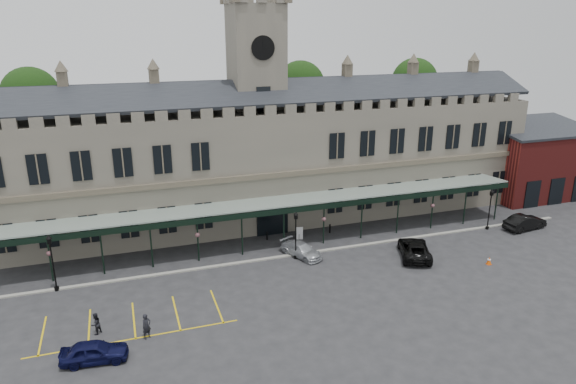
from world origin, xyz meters
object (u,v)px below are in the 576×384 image
object	(u,v)px
sign_board	(299,233)
traffic_cone	(489,261)
lamp_post_right	(490,206)
station_building	(258,160)
person_a	(147,326)
car_left_a	(94,352)
clock_tower	(257,97)
car_right_b	(525,222)
person_b	(96,324)
lamp_post_mid	(296,231)
car_taxi	(301,250)
car_van	(414,249)
lamp_post_left	(52,258)

from	to	relation	value
sign_board	traffic_cone	bearing A→B (deg)	-23.39
sign_board	lamp_post_right	bearing A→B (deg)	2.71
station_building	person_a	world-z (taller)	station_building
traffic_cone	car_left_a	distance (m)	32.77
clock_tower	person_a	world-z (taller)	clock_tower
traffic_cone	car_right_b	size ratio (longest dim) A/B	0.15
person_b	car_left_a	bearing A→B (deg)	44.77
lamp_post_right	car_left_a	bearing A→B (deg)	-164.83
car_left_a	car_right_b	xyz separation A→B (m)	(41.51, 9.05, 0.08)
station_building	sign_board	distance (m)	9.40
lamp_post_mid	car_taxi	size ratio (longest dim) A/B	1.04
car_right_b	lamp_post_mid	bearing A→B (deg)	80.29
station_building	person_a	xyz separation A→B (m)	(-13.22, -19.52, -5.56)
lamp_post_mid	car_van	size ratio (longest dim) A/B	0.83
car_left_a	person_b	world-z (taller)	person_b
station_building	lamp_post_mid	distance (m)	11.69
car_van	person_b	world-z (taller)	person_b
person_b	sign_board	bearing A→B (deg)	165.67
station_building	person_b	bearing A→B (deg)	-132.62
lamp_post_left	car_taxi	xyz separation A→B (m)	(20.59, -0.27, -2.21)
sign_board	car_right_b	size ratio (longest dim) A/B	0.27
lamp_post_right	person_b	xyz separation A→B (m)	(-37.88, -7.12, -1.78)
car_taxi	person_b	world-z (taller)	person_b
lamp_post_mid	car_right_b	xyz separation A→B (m)	(24.66, -0.95, -1.90)
lamp_post_right	person_b	bearing A→B (deg)	-169.35
car_taxi	person_a	xyz separation A→B (m)	(-14.22, -8.75, 0.28)
station_building	person_b	world-z (taller)	station_building
lamp_post_mid	traffic_cone	distance (m)	17.20
car_right_b	person_b	world-z (taller)	person_b
lamp_post_mid	car_taxi	xyz separation A→B (m)	(0.66, 0.28, -2.04)
car_right_b	clock_tower	bearing A→B (deg)	56.69
car_taxi	car_van	distance (m)	10.25
lamp_post_mid	lamp_post_right	bearing A→B (deg)	0.75
clock_tower	person_a	bearing A→B (deg)	-123.99
lamp_post_mid	car_left_a	distance (m)	19.70
car_taxi	sign_board	bearing A→B (deg)	47.81
clock_tower	car_right_b	size ratio (longest dim) A/B	5.27
station_building	clock_tower	bearing A→B (deg)	90.00
lamp_post_mid	lamp_post_left	bearing A→B (deg)	178.42
car_van	car_right_b	world-z (taller)	car_right_b
traffic_cone	person_b	world-z (taller)	person_b
lamp_post_right	traffic_cone	bearing A→B (deg)	-128.02
sign_board	car_taxi	bearing A→B (deg)	-92.93
station_building	car_left_a	xyz separation A→B (m)	(-16.51, -21.06, -5.77)
car_taxi	person_b	xyz separation A→B (m)	(-17.47, -7.13, 0.15)
lamp_post_right	lamp_post_mid	bearing A→B (deg)	-179.25
traffic_cone	sign_board	distance (m)	17.50
lamp_post_right	traffic_cone	xyz separation A→B (m)	(-5.33, -6.82, -2.22)
car_right_b	lamp_post_left	bearing A→B (deg)	80.57
traffic_cone	person_b	bearing A→B (deg)	-179.47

